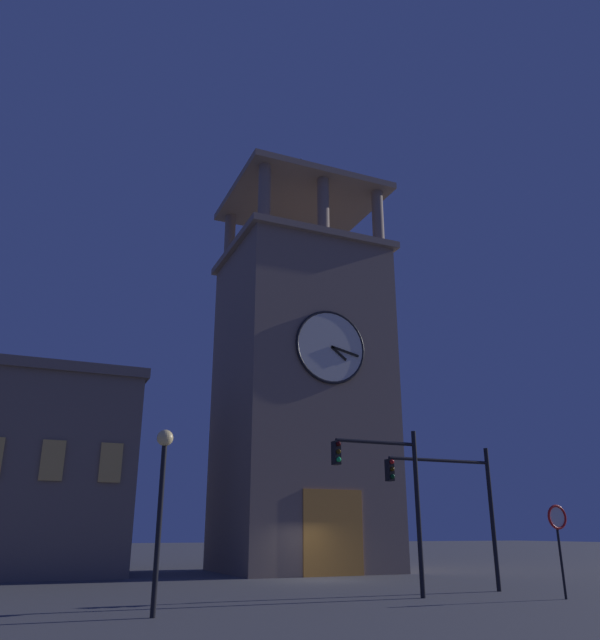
# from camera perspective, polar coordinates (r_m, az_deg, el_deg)

# --- Properties ---
(ground_plane) EXTENTS (200.00, 200.00, 0.00)m
(ground_plane) POSITION_cam_1_polar(r_m,az_deg,el_deg) (29.49, 1.73, -22.81)
(ground_plane) COLOR #4C4C51
(clocktower) EXTENTS (9.19, 8.41, 25.41)m
(clocktower) POSITION_cam_1_polar(r_m,az_deg,el_deg) (36.16, 0.11, -6.79)
(clocktower) COLOR gray
(clocktower) RESTS_ON ground_plane
(traffic_signal_near) EXTENTS (3.21, 0.41, 5.32)m
(traffic_signal_near) POSITION_cam_1_polar(r_m,az_deg,el_deg) (21.46, 8.28, -14.70)
(traffic_signal_near) COLOR black
(traffic_signal_near) RESTS_ON ground_plane
(traffic_signal_mid) EXTENTS (4.49, 0.41, 5.03)m
(traffic_signal_mid) POSITION_cam_1_polar(r_m,az_deg,el_deg) (24.06, 14.08, -15.11)
(traffic_signal_mid) COLOR black
(traffic_signal_mid) RESTS_ON ground_plane
(street_lamp) EXTENTS (0.44, 0.44, 4.62)m
(street_lamp) POSITION_cam_1_polar(r_m,az_deg,el_deg) (17.24, -12.57, -14.28)
(street_lamp) COLOR black
(street_lamp) RESTS_ON ground_plane
(no_horn_sign) EXTENTS (0.78, 0.14, 2.86)m
(no_horn_sign) POSITION_cam_1_polar(r_m,az_deg,el_deg) (22.81, 22.62, -16.97)
(no_horn_sign) COLOR black
(no_horn_sign) RESTS_ON ground_plane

